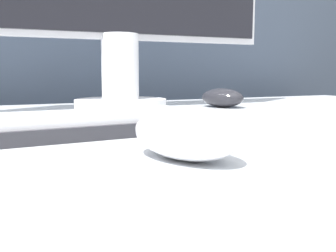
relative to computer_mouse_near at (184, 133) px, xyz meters
The scene contains 4 objects.
partition_panel 0.82m from the computer_mouse_near, 95.62° to the left, with size 5.00×0.03×1.19m.
computer_mouse_near is the anchor object (origin of this frame).
keyboard 0.19m from the computer_mouse_near, 115.60° to the left, with size 0.39×0.15×0.02m.
computer_mouse_far 0.51m from the computer_mouse_near, 54.16° to the left, with size 0.09×0.12×0.04m.
Camera 1 is at (-0.07, -0.49, 0.84)m, focal length 42.00 mm.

